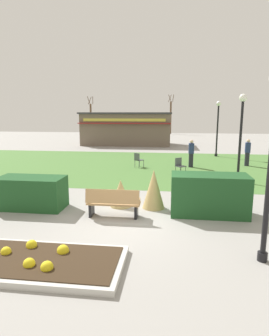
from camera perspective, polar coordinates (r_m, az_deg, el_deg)
The scene contains 19 objects.
ground_plane at distance 9.02m, azimuth -0.96°, elevation -10.51°, with size 80.00×80.00×0.00m, color #999691.
lawn_patch at distance 18.25m, azimuth 3.34°, elevation 0.49°, with size 36.00×12.00×0.01m, color #4C7A38.
flower_bed at distance 6.88m, azimuth -17.39°, elevation -17.35°, with size 3.43×1.81×0.33m.
park_bench at distance 9.21m, azimuth -4.25°, elevation -6.89°, with size 1.70×0.53×0.95m.
hedge_left at distance 10.66m, azimuth -19.75°, elevation -4.63°, with size 2.29×1.10×1.11m, color #1E4C23.
hedge_right at distance 9.69m, azimuth 14.59°, elevation -5.16°, with size 2.45×1.10×1.34m, color #1E4C23.
ornamental_grass_behind_left at distance 10.26m, azimuth -2.76°, elevation -5.01°, with size 0.76×0.76×0.96m, color tan.
ornamental_grass_behind_right at distance 10.05m, azimuth 3.82°, elevation -4.19°, with size 0.78×0.78×1.36m, color tan.
lamppost_mid at distance 14.57m, azimuth 20.39°, elevation 7.57°, with size 0.36×0.36×4.16m.
lamppost_far at distance 22.81m, azimuth 16.18°, elevation 8.77°, with size 0.36×0.36×4.16m.
trash_bin at distance 10.49m, azimuth -18.47°, elevation -5.50°, with size 0.52×0.52×0.87m, color #2D4233.
food_kiosk at distance 30.31m, azimuth -1.52°, elevation 7.83°, with size 9.30×4.44×3.34m.
cafe_chair_west at distance 15.78m, azimuth 8.94°, elevation 0.67°, with size 0.62×0.62×0.89m.
cafe_chair_east at distance 17.53m, azimuth 0.73°, elevation 1.82°, with size 0.62×0.62×0.89m.
person_strolling at distance 19.36m, azimuth 21.49°, elevation 2.92°, with size 0.34×0.34×1.69m.
person_standing at distance 17.93m, azimuth 11.17°, elevation 2.89°, with size 0.34×0.34×1.69m.
parked_car_west_slot at distance 39.05m, azimuth -0.48°, elevation 6.99°, with size 4.27×2.18×1.20m.
tree_left_bg at distance 46.48m, azimuth 7.17°, elevation 10.05°, with size 0.91×0.96×6.10m.
tree_right_bg at distance 44.03m, azimuth -8.64°, elevation 9.69°, with size 0.91×0.96×5.66m.
Camera 1 is at (1.21, -8.31, 3.29)m, focal length 30.74 mm.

